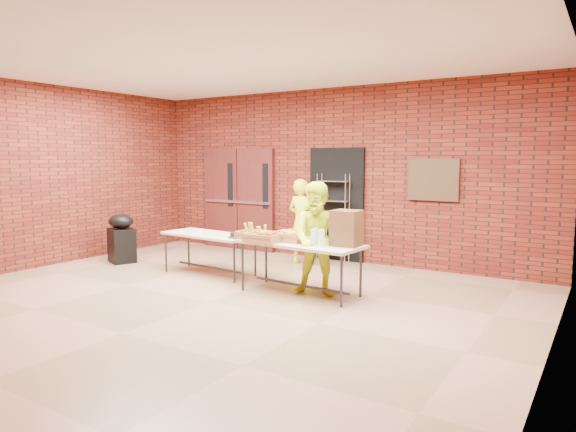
% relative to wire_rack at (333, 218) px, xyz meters
% --- Properties ---
extents(room, '(8.08, 7.08, 3.28)m').
position_rel_wire_rack_xyz_m(room, '(-0.10, -3.32, 0.79)').
color(room, olive).
rests_on(room, ground).
extents(double_doors, '(1.78, 0.12, 2.10)m').
position_rel_wire_rack_xyz_m(double_doors, '(-2.30, 0.12, 0.24)').
color(double_doors, '#4A1915').
rests_on(double_doors, room).
extents(dark_doorway, '(1.10, 0.06, 2.10)m').
position_rel_wire_rack_xyz_m(dark_doorway, '(-0.00, 0.14, 0.24)').
color(dark_doorway, black).
rests_on(dark_doorway, room).
extents(bronze_plaque, '(0.85, 0.04, 0.70)m').
position_rel_wire_rack_xyz_m(bronze_plaque, '(1.80, 0.13, 0.74)').
color(bronze_plaque, '#3E2A19').
rests_on(bronze_plaque, room).
extents(wire_rack, '(0.62, 0.29, 1.62)m').
position_rel_wire_rack_xyz_m(wire_rack, '(0.00, 0.00, 0.00)').
color(wire_rack, silver).
rests_on(wire_rack, room).
extents(table_left, '(1.69, 0.80, 0.67)m').
position_rel_wire_rack_xyz_m(table_left, '(-1.22, -2.04, -0.19)').
color(table_left, tan).
rests_on(table_left, room).
extents(table_right, '(1.83, 0.86, 0.73)m').
position_rel_wire_rack_xyz_m(table_right, '(0.68, -2.30, -0.14)').
color(table_right, tan).
rests_on(table_right, room).
extents(basket_bananas, '(0.46, 0.36, 0.14)m').
position_rel_wire_rack_xyz_m(basket_bananas, '(-0.05, -2.38, -0.02)').
color(basket_bananas, '#AD7445').
rests_on(basket_bananas, table_right).
extents(basket_oranges, '(0.50, 0.39, 0.15)m').
position_rel_wire_rack_xyz_m(basket_oranges, '(0.47, -2.27, -0.01)').
color(basket_oranges, '#AD7445').
rests_on(basket_oranges, table_right).
extents(basket_apples, '(0.49, 0.38, 0.15)m').
position_rel_wire_rack_xyz_m(basket_apples, '(0.21, -2.52, -0.01)').
color(basket_apples, '#AD7445').
rests_on(basket_apples, table_right).
extents(muffin_tray, '(0.41, 0.41, 0.10)m').
position_rel_wire_rack_xyz_m(muffin_tray, '(-0.52, -2.09, -0.09)').
color(muffin_tray, '#12441D').
rests_on(muffin_tray, table_left).
extents(napkin_box, '(0.16, 0.11, 0.05)m').
position_rel_wire_rack_xyz_m(napkin_box, '(-1.46, -2.03, -0.11)').
color(napkin_box, silver).
rests_on(napkin_box, table_left).
extents(coffee_dispenser, '(0.37, 0.33, 0.48)m').
position_rel_wire_rack_xyz_m(coffee_dispenser, '(1.35, -2.21, 0.16)').
color(coffee_dispenser, brown).
rests_on(coffee_dispenser, table_right).
extents(cup_stack_front, '(0.07, 0.07, 0.21)m').
position_rel_wire_rack_xyz_m(cup_stack_front, '(0.93, -2.38, 0.03)').
color(cup_stack_front, silver).
rests_on(cup_stack_front, table_right).
extents(cup_stack_mid, '(0.08, 0.08, 0.23)m').
position_rel_wire_rack_xyz_m(cup_stack_mid, '(1.09, -2.44, 0.03)').
color(cup_stack_mid, silver).
rests_on(cup_stack_mid, table_right).
extents(cup_stack_back, '(0.08, 0.08, 0.23)m').
position_rel_wire_rack_xyz_m(cup_stack_back, '(0.91, -2.28, 0.04)').
color(cup_stack_back, silver).
rests_on(cup_stack_back, table_right).
extents(covered_grill, '(0.61, 0.57, 0.89)m').
position_rel_wire_rack_xyz_m(covered_grill, '(-3.24, -2.16, -0.37)').
color(covered_grill, black).
rests_on(covered_grill, room).
extents(volunteer_woman, '(0.61, 0.45, 1.54)m').
position_rel_wire_rack_xyz_m(volunteer_woman, '(-0.35, -0.55, -0.04)').
color(volunteer_woman, '#EAFF1C').
rests_on(volunteer_woman, room).
extents(volunteer_man, '(0.91, 0.80, 1.59)m').
position_rel_wire_rack_xyz_m(volunteer_man, '(0.95, -2.25, -0.02)').
color(volunteer_man, '#EAFF1C').
rests_on(volunteer_man, room).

